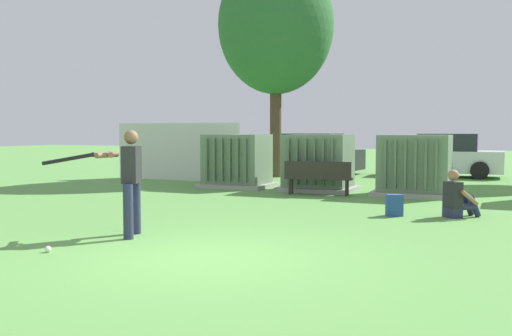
{
  "coord_description": "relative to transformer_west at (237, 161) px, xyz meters",
  "views": [
    {
      "loc": [
        3.74,
        -6.76,
        1.73
      ],
      "look_at": [
        -0.73,
        3.5,
        1.0
      ],
      "focal_mm": 40.19,
      "sensor_mm": 36.0,
      "label": 1
    }
  ],
  "objects": [
    {
      "name": "batter",
      "position": [
        1.92,
        -8.15,
        0.19
      ],
      "size": [
        1.58,
        0.86,
        1.74
      ],
      "color": "#282D4C",
      "rests_on": "ground"
    },
    {
      "name": "park_bench",
      "position": [
        2.96,
        -1.16,
        -0.25
      ],
      "size": [
        1.83,
        0.59,
        0.92
      ],
      "color": "#2D2823",
      "rests_on": "ground"
    },
    {
      "name": "backpack",
      "position": [
        5.5,
        -4.13,
        -0.57
      ],
      "size": [
        0.37,
        0.35,
        0.44
      ],
      "color": "#264C8C",
      "rests_on": "ground"
    },
    {
      "name": "transformer_west",
      "position": [
        0.0,
        0.0,
        0.0
      ],
      "size": [
        2.1,
        1.7,
        1.62
      ],
      "color": "#9E9B93",
      "rests_on": "ground"
    },
    {
      "name": "transformer_mid_west",
      "position": [
        2.61,
        -0.04,
        0.0
      ],
      "size": [
        2.1,
        1.7,
        1.62
      ],
      "color": "#9E9B93",
      "rests_on": "ground"
    },
    {
      "name": "tree_left",
      "position": [
        -0.34,
        4.09,
        4.81
      ],
      "size": [
        4.27,
        4.27,
        8.17
      ],
      "color": "#4C3828",
      "rests_on": "ground"
    },
    {
      "name": "ground_plane",
      "position": [
        3.8,
        -9.08,
        -0.79
      ],
      "size": [
        96.0,
        96.0,
        0.0
      ],
      "primitive_type": "plane",
      "color": "#5B9947"
    },
    {
      "name": "fence_panel",
      "position": [
        -3.01,
        1.42,
        0.21
      ],
      "size": [
        4.8,
        0.12,
        2.0
      ],
      "primitive_type": "cube",
      "color": "silver",
      "rests_on": "ground"
    },
    {
      "name": "parked_car_left_of_center",
      "position": [
        5.45,
        6.78,
        -0.04
      ],
      "size": [
        4.23,
        1.98,
        1.62
      ],
      "color": "silver",
      "rests_on": "ground"
    },
    {
      "name": "sports_ball",
      "position": [
        1.61,
        -9.64,
        -0.74
      ],
      "size": [
        0.09,
        0.09,
        0.09
      ],
      "primitive_type": "sphere",
      "color": "white",
      "rests_on": "ground"
    },
    {
      "name": "parked_car_leftmost",
      "position": [
        0.25,
        6.45,
        -0.04
      ],
      "size": [
        4.34,
        2.22,
        1.62
      ],
      "color": "black",
      "rests_on": "ground"
    },
    {
      "name": "transformer_mid_east",
      "position": [
        5.34,
        -0.18,
        0.0
      ],
      "size": [
        2.1,
        1.7,
        1.62
      ],
      "color": "#9E9B93",
      "rests_on": "ground"
    },
    {
      "name": "seated_spectator",
      "position": [
        6.68,
        -3.83,
        -0.41
      ],
      "size": [
        0.75,
        0.73,
        0.96
      ],
      "color": "#282D4C",
      "rests_on": "ground"
    }
  ]
}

